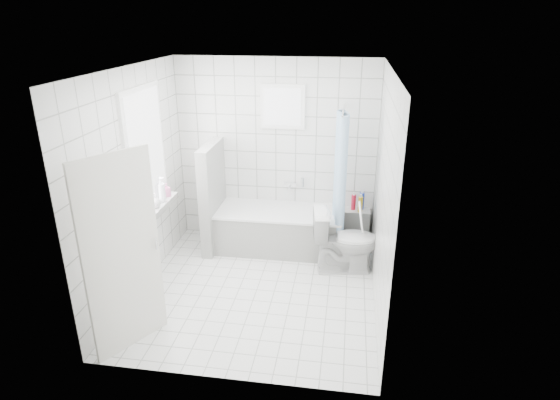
# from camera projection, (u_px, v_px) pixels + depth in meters

# --- Properties ---
(ground) EXTENTS (3.00, 3.00, 0.00)m
(ground) POSITION_uv_depth(u_px,v_px,m) (257.00, 290.00, 5.67)
(ground) COLOR white
(ground) RESTS_ON ground
(ceiling) EXTENTS (3.00, 3.00, 0.00)m
(ceiling) POSITION_uv_depth(u_px,v_px,m) (252.00, 69.00, 4.70)
(ceiling) COLOR white
(ceiling) RESTS_ON ground
(wall_back) EXTENTS (2.80, 0.02, 2.60)m
(wall_back) POSITION_uv_depth(u_px,v_px,m) (276.00, 153.00, 6.56)
(wall_back) COLOR white
(wall_back) RESTS_ON ground
(wall_front) EXTENTS (2.80, 0.02, 2.60)m
(wall_front) POSITION_uv_depth(u_px,v_px,m) (218.00, 253.00, 3.81)
(wall_front) COLOR white
(wall_front) RESTS_ON ground
(wall_left) EXTENTS (0.02, 3.00, 2.60)m
(wall_left) POSITION_uv_depth(u_px,v_px,m) (135.00, 183.00, 5.38)
(wall_left) COLOR white
(wall_left) RESTS_ON ground
(wall_right) EXTENTS (0.02, 3.00, 2.60)m
(wall_right) POSITION_uv_depth(u_px,v_px,m) (383.00, 196.00, 4.99)
(wall_right) COLOR white
(wall_right) RESTS_ON ground
(window_left) EXTENTS (0.01, 0.90, 1.40)m
(window_left) POSITION_uv_depth(u_px,v_px,m) (147.00, 151.00, 5.54)
(window_left) COLOR white
(window_left) RESTS_ON wall_left
(window_back) EXTENTS (0.50, 0.01, 0.50)m
(window_back) POSITION_uv_depth(u_px,v_px,m) (283.00, 107.00, 6.27)
(window_back) COLOR white
(window_back) RESTS_ON wall_back
(window_sill) EXTENTS (0.18, 1.02, 0.08)m
(window_sill) POSITION_uv_depth(u_px,v_px,m) (157.00, 209.00, 5.81)
(window_sill) COLOR white
(window_sill) RESTS_ON wall_left
(door) EXTENTS (0.44, 0.71, 2.00)m
(door) POSITION_uv_depth(u_px,v_px,m) (122.00, 255.00, 4.40)
(door) COLOR silver
(door) RESTS_ON ground
(bathtub) EXTENTS (1.73, 0.77, 0.58)m
(bathtub) POSITION_uv_depth(u_px,v_px,m) (280.00, 229.00, 6.58)
(bathtub) COLOR white
(bathtub) RESTS_ON ground
(partition_wall) EXTENTS (0.15, 0.85, 1.50)m
(partition_wall) POSITION_uv_depth(u_px,v_px,m) (213.00, 197.00, 6.49)
(partition_wall) COLOR white
(partition_wall) RESTS_ON ground
(tiled_ledge) EXTENTS (0.40, 0.24, 0.55)m
(tiled_ledge) POSITION_uv_depth(u_px,v_px,m) (355.00, 227.00, 6.67)
(tiled_ledge) COLOR white
(tiled_ledge) RESTS_ON ground
(toilet) EXTENTS (0.88, 0.57, 0.84)m
(toilet) POSITION_uv_depth(u_px,v_px,m) (345.00, 241.00, 5.97)
(toilet) COLOR white
(toilet) RESTS_ON ground
(curtain_rod) EXTENTS (0.02, 0.80, 0.02)m
(curtain_rod) POSITION_uv_depth(u_px,v_px,m) (343.00, 110.00, 5.81)
(curtain_rod) COLOR silver
(curtain_rod) RESTS_ON wall_back
(shower_curtain) EXTENTS (0.14, 0.48, 1.78)m
(shower_curtain) POSITION_uv_depth(u_px,v_px,m) (340.00, 182.00, 6.02)
(shower_curtain) COLOR #4184BF
(shower_curtain) RESTS_ON curtain_rod
(tub_faucet) EXTENTS (0.18, 0.06, 0.06)m
(tub_faucet) POSITION_uv_depth(u_px,v_px,m) (290.00, 184.00, 6.66)
(tub_faucet) COLOR silver
(tub_faucet) RESTS_ON wall_back
(sill_bottles) EXTENTS (0.16, 0.78, 0.33)m
(sill_bottles) POSITION_uv_depth(u_px,v_px,m) (156.00, 196.00, 5.73)
(sill_bottles) COLOR silver
(sill_bottles) RESTS_ON window_sill
(ledge_bottles) EXTENTS (0.18, 0.17, 0.24)m
(ledge_bottles) POSITION_uv_depth(u_px,v_px,m) (359.00, 203.00, 6.52)
(ledge_bottles) COLOR gold
(ledge_bottles) RESTS_ON tiled_ledge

